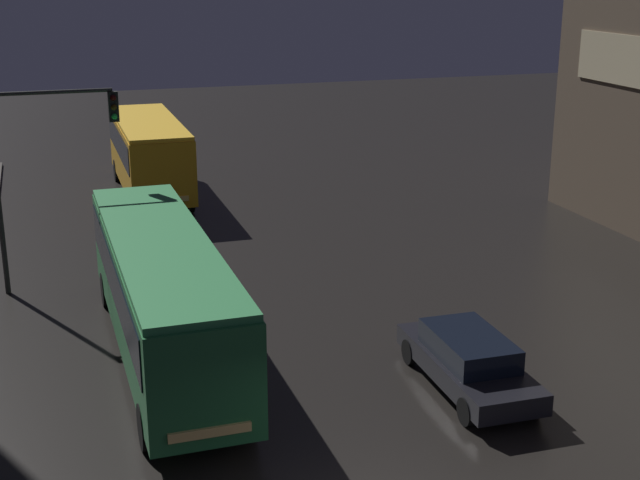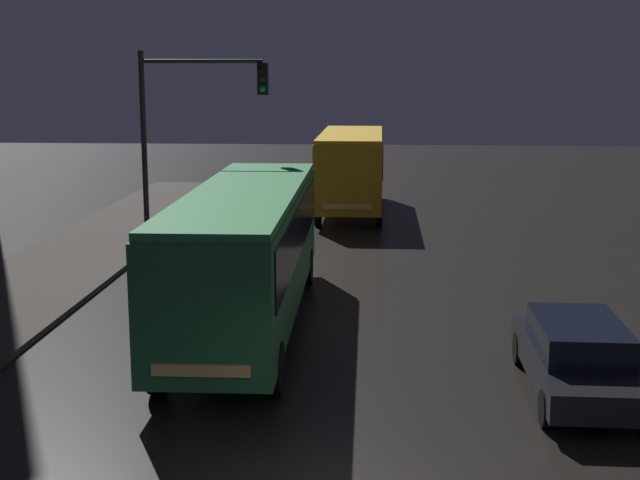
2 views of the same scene
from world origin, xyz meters
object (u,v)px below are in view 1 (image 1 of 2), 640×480
Objects in this scene: car_taxi at (468,360)px; traffic_light_main at (39,151)px; bus_near at (162,286)px; bus_far at (149,149)px.

car_taxi is 14.08m from traffic_light_main.
bus_near is 7.71m from car_taxi.
bus_near is at bearing -67.04° from traffic_light_main.
traffic_light_main reaches higher than bus_near.
car_taxi is (6.59, -3.80, -1.27)m from bus_near.
bus_far is (1.87, 17.02, 0.05)m from bus_near.
traffic_light_main reaches higher than bus_far.
bus_near is 1.80× the size of traffic_light_main.
bus_near reaches higher than car_taxi.
bus_far is 21.39m from car_taxi.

